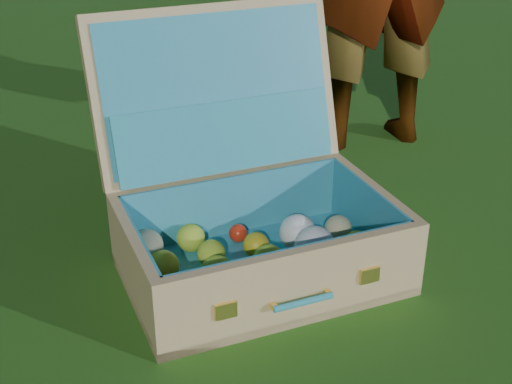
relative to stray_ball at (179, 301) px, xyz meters
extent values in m
plane|color=#215114|center=(0.36, 0.11, -0.04)|extent=(60.00, 60.00, 0.00)
sphere|color=teal|center=(0.00, 0.00, 0.00)|extent=(0.08, 0.08, 0.08)
cube|color=tan|center=(0.22, 0.13, -0.03)|extent=(0.76, 0.60, 0.02)
cube|color=tan|center=(0.27, -0.07, 0.06)|extent=(0.66, 0.19, 0.20)
cube|color=tan|center=(0.16, 0.34, 0.06)|extent=(0.66, 0.19, 0.20)
cube|color=tan|center=(-0.10, 0.05, 0.06)|extent=(0.12, 0.39, 0.20)
cube|color=tan|center=(0.53, 0.21, 0.06)|extent=(0.12, 0.39, 0.20)
cube|color=teal|center=(0.22, 0.13, -0.01)|extent=(0.70, 0.54, 0.01)
cube|color=teal|center=(0.26, -0.06, 0.07)|extent=(0.61, 0.16, 0.18)
cube|color=teal|center=(0.17, 0.32, 0.07)|extent=(0.61, 0.16, 0.18)
cube|color=teal|center=(-0.08, 0.06, 0.07)|extent=(0.11, 0.39, 0.18)
cube|color=teal|center=(0.51, 0.21, 0.07)|extent=(0.11, 0.39, 0.18)
cube|color=tan|center=(0.14, 0.44, 0.37)|extent=(0.70, 0.34, 0.44)
cube|color=teal|center=(0.14, 0.42, 0.38)|extent=(0.64, 0.28, 0.38)
cube|color=teal|center=(0.16, 0.37, 0.26)|extent=(0.60, 0.23, 0.19)
cube|color=#F2C659|center=(0.10, -0.13, 0.06)|extent=(0.05, 0.02, 0.04)
cube|color=#F2C659|center=(0.45, -0.05, 0.06)|extent=(0.05, 0.02, 0.04)
cylinder|color=teal|center=(0.28, -0.11, 0.04)|extent=(0.15, 0.05, 0.02)
cube|color=#F2C659|center=(0.21, -0.11, 0.04)|extent=(0.02, 0.02, 0.01)
cube|color=#F2C659|center=(0.34, -0.08, 0.04)|extent=(0.02, 0.02, 0.01)
sphere|color=orange|center=(0.02, -0.07, 0.03)|extent=(0.07, 0.07, 0.07)
sphere|color=#101654|center=(0.13, -0.04, 0.03)|extent=(0.08, 0.08, 0.08)
sphere|color=#101654|center=(0.24, 0.00, 0.03)|extent=(0.07, 0.07, 0.07)
sphere|color=red|center=(0.38, 0.03, 0.02)|extent=(0.05, 0.05, 0.05)
sphere|color=#B8D233|center=(0.49, 0.06, 0.02)|extent=(0.07, 0.07, 0.07)
sphere|color=orange|center=(-0.03, 0.03, 0.02)|extent=(0.06, 0.06, 0.06)
sphere|color=#B8D233|center=(0.10, 0.06, 0.03)|extent=(0.08, 0.08, 0.08)
sphere|color=#B8D233|center=(0.23, 0.10, 0.03)|extent=(0.08, 0.08, 0.08)
sphere|color=white|center=(0.35, 0.13, 0.04)|extent=(0.11, 0.11, 0.11)
sphere|color=#B8D233|center=(0.47, 0.15, 0.03)|extent=(0.07, 0.07, 0.07)
sphere|color=gold|center=(-0.03, 0.11, 0.03)|extent=(0.08, 0.08, 0.08)
sphere|color=#B8D233|center=(0.09, 0.16, 0.03)|extent=(0.07, 0.07, 0.07)
sphere|color=gold|center=(0.21, 0.18, 0.03)|extent=(0.07, 0.07, 0.07)
sphere|color=white|center=(0.32, 0.21, 0.04)|extent=(0.10, 0.10, 0.10)
sphere|color=#BEB786|center=(0.44, 0.23, 0.03)|extent=(0.07, 0.07, 0.07)
sphere|color=#BEB786|center=(-0.07, 0.21, 0.04)|extent=(0.09, 0.09, 0.09)
sphere|color=#B8D233|center=(0.04, 0.24, 0.03)|extent=(0.08, 0.08, 0.08)
sphere|color=red|center=(0.17, 0.27, 0.02)|extent=(0.05, 0.05, 0.05)
camera|label=1|loc=(-0.02, -1.39, 0.99)|focal=50.00mm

